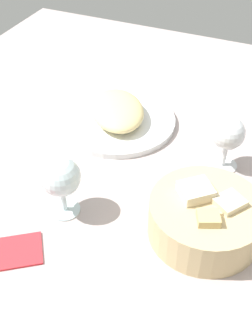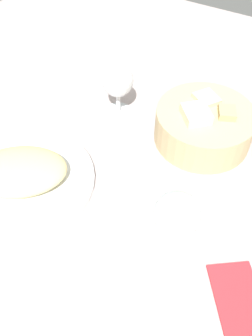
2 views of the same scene
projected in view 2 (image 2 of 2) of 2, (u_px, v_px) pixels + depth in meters
ground_plane at (128, 165)px, 73.51cm from camera, size 140.00×140.00×2.00cm
plate at (22, 181)px, 68.63cm from camera, size 27.34×27.34×1.40cm
omelette at (19, 171)px, 66.41cm from camera, size 21.43×19.84×4.47cm
bread_basket at (204, 125)px, 74.03cm from camera, size 19.78×19.78×9.24cm
wine_glass_near at (177, 216)px, 54.95cm from camera, size 7.25×7.25×12.12cm
wine_glass_far at (118, 83)px, 76.56cm from camera, size 6.69×6.69×11.83cm
folded_napkin at (238, 297)px, 54.61cm from camera, size 12.08×13.02×0.80cm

